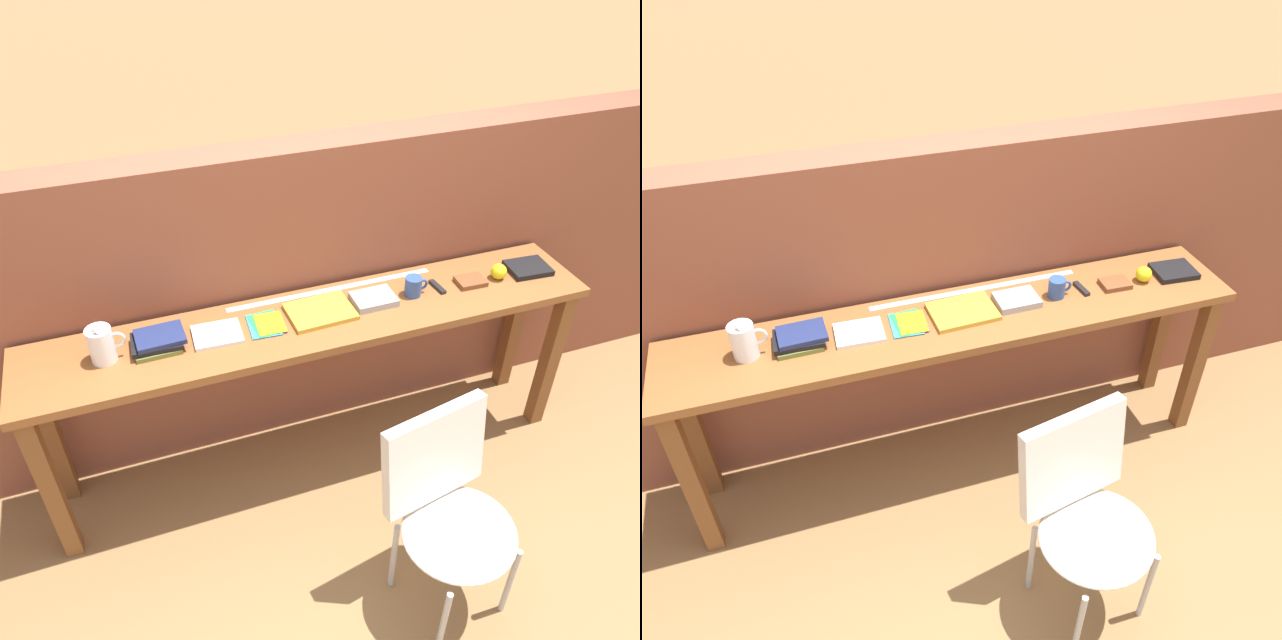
% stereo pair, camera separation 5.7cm
% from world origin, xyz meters
% --- Properties ---
extents(ground_plane, '(40.00, 40.00, 0.00)m').
position_xyz_m(ground_plane, '(0.00, 0.00, 0.00)').
color(ground_plane, olive).
extents(brick_wall_back, '(6.00, 0.20, 1.52)m').
position_xyz_m(brick_wall_back, '(0.00, 0.64, 0.76)').
color(brick_wall_back, brown).
rests_on(brick_wall_back, ground).
extents(sideboard, '(2.50, 0.44, 0.88)m').
position_xyz_m(sideboard, '(0.00, 0.30, 0.74)').
color(sideboard, brown).
rests_on(sideboard, ground).
extents(chair_white_moulded, '(0.52, 0.53, 0.89)m').
position_xyz_m(chair_white_moulded, '(0.24, -0.53, 0.53)').
color(chair_white_moulded, silver).
rests_on(chair_white_moulded, ground).
extents(pitcher_white, '(0.14, 0.10, 0.18)m').
position_xyz_m(pitcher_white, '(-0.87, 0.32, 0.96)').
color(pitcher_white, white).
rests_on(pitcher_white, sideboard).
extents(book_stack_leftmost, '(0.22, 0.16, 0.06)m').
position_xyz_m(book_stack_leftmost, '(-0.66, 0.32, 0.91)').
color(book_stack_leftmost, olive).
rests_on(book_stack_leftmost, sideboard).
extents(magazine_cycling, '(0.21, 0.17, 0.02)m').
position_xyz_m(magazine_cycling, '(-0.43, 0.31, 0.89)').
color(magazine_cycling, white).
rests_on(magazine_cycling, sideboard).
extents(pamphlet_pile_colourful, '(0.16, 0.18, 0.01)m').
position_xyz_m(pamphlet_pile_colourful, '(-0.21, 0.31, 0.89)').
color(pamphlet_pile_colourful, purple).
rests_on(pamphlet_pile_colourful, sideboard).
extents(book_open_centre, '(0.29, 0.22, 0.02)m').
position_xyz_m(book_open_centre, '(0.03, 0.32, 0.89)').
color(book_open_centre, gold).
rests_on(book_open_centre, sideboard).
extents(book_grey_hardcover, '(0.19, 0.14, 0.03)m').
position_xyz_m(book_grey_hardcover, '(0.28, 0.32, 0.90)').
color(book_grey_hardcover, '#9E9EA3').
rests_on(book_grey_hardcover, sideboard).
extents(mug, '(0.11, 0.08, 0.09)m').
position_xyz_m(mug, '(0.47, 0.31, 0.92)').
color(mug, '#2D4C8C').
rests_on(mug, sideboard).
extents(multitool_folded, '(0.04, 0.11, 0.02)m').
position_xyz_m(multitool_folded, '(0.59, 0.32, 0.89)').
color(multitool_folded, black).
rests_on(multitool_folded, sideboard).
extents(leather_journal_brown, '(0.13, 0.10, 0.02)m').
position_xyz_m(leather_journal_brown, '(0.75, 0.30, 0.89)').
color(leather_journal_brown, brown).
rests_on(leather_journal_brown, sideboard).
extents(sports_ball_small, '(0.07, 0.07, 0.07)m').
position_xyz_m(sports_ball_small, '(0.90, 0.30, 0.92)').
color(sports_ball_small, yellow).
rests_on(sports_ball_small, sideboard).
extents(book_repair_rightmost, '(0.20, 0.17, 0.03)m').
position_xyz_m(book_repair_rightmost, '(1.07, 0.31, 0.89)').
color(book_repair_rightmost, black).
rests_on(book_repair_rightmost, sideboard).
extents(ruler_metal_back_edge, '(0.97, 0.03, 0.00)m').
position_xyz_m(ruler_metal_back_edge, '(0.13, 0.47, 0.88)').
color(ruler_metal_back_edge, silver).
rests_on(ruler_metal_back_edge, sideboard).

